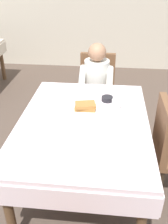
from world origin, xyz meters
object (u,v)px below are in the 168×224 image
Objects in this scene: cup_coffee at (116,104)px; spoon_near_edge at (86,128)px; chair_diner at (97,86)px; fork_left_of_plate at (64,111)px; diner_person at (96,81)px; knife_right_of_plate at (106,113)px; plate_breakfast at (85,110)px; breakfast_stack at (85,106)px; bowl_butter at (107,99)px; dining_table_main at (84,128)px; syrup_pitcher at (57,102)px.

spoon_near_edge is at bearing -122.91° from cup_coffee.
fork_left_of_plate is (-0.24, -1.04, 0.21)m from chair_diner.
knife_right_of_plate is (0.14, -0.88, 0.07)m from diner_person.
plate_breakfast is (-0.05, -0.86, 0.08)m from diner_person.
chair_diner is 1.04m from plate_breakfast.
breakfast_stack is (-0.05, -1.01, 0.26)m from chair_diner.
cup_coffee is 0.48m from fork_left_of_plate.
fork_left_of_plate is at bearing -167.50° from cup_coffee.
plate_breakfast is 0.29m from spoon_near_edge.
cup_coffee is 0.57× the size of knife_right_of_plate.
breakfast_stack is (0.00, 0.00, 0.04)m from plate_breakfast.
chair_diner is 0.85m from bowl_butter.
chair_diner is at bearing -17.76° from fork_left_of_plate.
diner_person is at bearing 87.28° from dining_table_main.
dining_table_main is 8.47× the size of fork_left_of_plate.
bowl_butter is 0.55× the size of knife_right_of_plate.
knife_right_of_plate is (-0.00, -0.24, -0.02)m from bowl_butter.
diner_person is at bearing 86.72° from plate_breakfast.
plate_breakfast reaches higher than dining_table_main.
plate_breakfast is 3.50× the size of syrup_pitcher.
diner_person is (-0.00, -0.16, 0.14)m from chair_diner.
cup_coffee is (0.23, -0.78, 0.11)m from diner_person.
plate_breakfast is (-0.05, -1.02, 0.22)m from chair_diner.
bowl_butter is at bearing 62.58° from dining_table_main.
spoon_near_edge is (0.04, -0.13, 0.09)m from dining_table_main.
spoon_near_edge is at bearing 151.02° from knife_right_of_plate.
chair_diner is 8.45× the size of bowl_butter.
cup_coffee is at bearing 0.24° from syrup_pitcher.
dining_table_main is 0.25m from knife_right_of_plate.
spoon_near_edge is (0.31, -0.36, -0.04)m from syrup_pitcher.
spoon_near_edge reaches higher than dining_table_main.
cup_coffee is 0.44m from spoon_near_edge.
dining_table_main is at bearing 125.45° from knife_right_of_plate.
dining_table_main is at bearing 120.83° from spoon_near_edge.
chair_diner reaches higher than plate_breakfast.
knife_right_of_plate is at bearing 74.94° from spoon_near_edge.
plate_breakfast is 0.29m from cup_coffee.
plate_breakfast is at bearing -163.21° from cup_coffee.
breakfast_stack is at bearing -163.99° from cup_coffee.
bowl_butter is at bearing 102.45° from diner_person.
dining_table_main is 1.64× the size of chair_diner.
plate_breakfast is 2.55× the size of bowl_butter.
diner_person is 0.90m from knife_right_of_plate.
plate_breakfast is 0.19m from fork_left_of_plate.
bowl_butter reaches higher than knife_right_of_plate.
chair_diner is at bearing 71.25° from syrup_pitcher.
knife_right_of_plate is (-0.09, -0.10, -0.04)m from cup_coffee.
syrup_pitcher is at bearing 139.44° from dining_table_main.
plate_breakfast is 2.48× the size of cup_coffee.
dining_table_main is 19.05× the size of syrup_pitcher.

